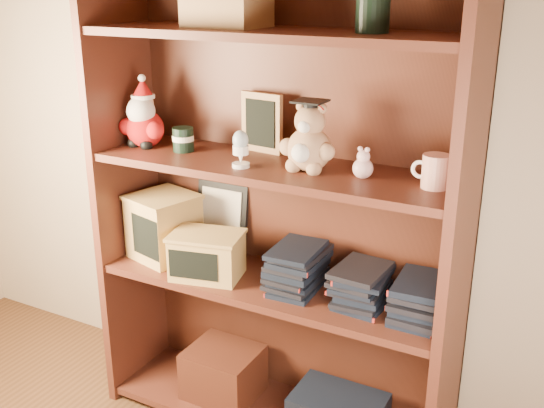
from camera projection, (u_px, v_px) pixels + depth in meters
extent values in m
cube|color=tan|center=(270.00, 56.00, 2.06)|extent=(3.00, 0.04, 2.50)
cube|color=#4C2115|center=(127.00, 183.00, 2.26)|extent=(0.03, 0.35, 1.60)
cube|color=#4C2115|center=(460.00, 245.00, 1.74)|extent=(0.03, 0.35, 1.60)
cube|color=#461F13|center=(295.00, 195.00, 2.13)|extent=(1.20, 0.02, 1.60)
cube|color=#4C2115|center=(272.00, 34.00, 1.82)|extent=(1.14, 0.33, 0.02)
cube|color=#461F13|center=(224.00, 372.00, 2.31)|extent=(0.25, 0.22, 0.18)
cube|color=#9E7547|center=(227.00, 6.00, 1.86)|extent=(0.22, 0.18, 0.12)
cylinder|color=black|center=(373.00, 11.00, 1.66)|extent=(0.09, 0.09, 0.11)
cube|color=#4C2115|center=(272.00, 285.00, 2.08)|extent=(1.14, 0.33, 0.02)
cube|color=#4C2115|center=(272.00, 168.00, 1.95)|extent=(1.14, 0.33, 0.02)
sphere|color=#A50F0F|center=(145.00, 129.00, 2.15)|extent=(0.13, 0.13, 0.13)
sphere|color=#A50F0F|center=(128.00, 127.00, 2.15)|extent=(0.06, 0.06, 0.06)
sphere|color=#A50F0F|center=(155.00, 130.00, 2.10)|extent=(0.06, 0.06, 0.06)
sphere|color=black|center=(134.00, 143.00, 2.15)|extent=(0.04, 0.04, 0.04)
sphere|color=black|center=(146.00, 145.00, 2.12)|extent=(0.04, 0.04, 0.04)
sphere|color=white|center=(141.00, 111.00, 2.11)|extent=(0.10, 0.10, 0.10)
sphere|color=#D8B293|center=(144.00, 104.00, 2.12)|extent=(0.07, 0.07, 0.07)
cone|color=#A50F0F|center=(142.00, 88.00, 2.10)|extent=(0.07, 0.07, 0.06)
sphere|color=white|center=(142.00, 78.00, 2.09)|extent=(0.03, 0.03, 0.03)
cylinder|color=white|center=(143.00, 96.00, 2.11)|extent=(0.08, 0.08, 0.01)
cylinder|color=black|center=(183.00, 139.00, 2.08)|extent=(0.07, 0.07, 0.08)
cylinder|color=beige|center=(183.00, 138.00, 2.08)|extent=(0.07, 0.07, 0.02)
cube|color=#9E7547|center=(262.00, 123.00, 2.06)|extent=(0.15, 0.04, 0.19)
cube|color=black|center=(260.00, 123.00, 2.05)|extent=(0.11, 0.02, 0.15)
cube|color=#9E7547|center=(267.00, 145.00, 2.11)|extent=(0.07, 0.07, 0.01)
cylinder|color=white|center=(241.00, 165.00, 1.91)|extent=(0.05, 0.05, 0.01)
cone|color=white|center=(241.00, 158.00, 1.90)|extent=(0.02, 0.02, 0.04)
cylinder|color=white|center=(241.00, 150.00, 1.90)|extent=(0.05, 0.05, 0.03)
ellipsoid|color=#A4BCC7|center=(240.00, 140.00, 1.89)|extent=(0.05, 0.05, 0.06)
sphere|color=tan|center=(309.00, 149.00, 1.87)|extent=(0.13, 0.13, 0.13)
sphere|color=white|center=(301.00, 153.00, 1.82)|extent=(0.06, 0.06, 0.06)
sphere|color=tan|center=(288.00, 147.00, 1.88)|extent=(0.05, 0.05, 0.05)
sphere|color=tan|center=(326.00, 152.00, 1.83)|extent=(0.05, 0.05, 0.05)
sphere|color=tan|center=(293.00, 166.00, 1.87)|extent=(0.05, 0.05, 0.05)
sphere|color=tan|center=(314.00, 169.00, 1.84)|extent=(0.05, 0.05, 0.05)
sphere|color=tan|center=(310.00, 121.00, 1.84)|extent=(0.09, 0.09, 0.09)
sphere|color=white|center=(304.00, 127.00, 1.81)|extent=(0.04, 0.04, 0.04)
sphere|color=tan|center=(301.00, 106.00, 1.85)|extent=(0.03, 0.03, 0.03)
sphere|color=tan|center=(322.00, 109.00, 1.82)|extent=(0.03, 0.03, 0.03)
cylinder|color=black|center=(310.00, 105.00, 1.83)|extent=(0.04, 0.04, 0.02)
cube|color=black|center=(310.00, 101.00, 1.82)|extent=(0.09, 0.09, 0.01)
cylinder|color=#A50F0F|center=(321.00, 107.00, 1.79)|extent=(0.00, 0.04, 0.03)
sphere|color=#D4A5A4|center=(363.00, 168.00, 1.81)|extent=(0.06, 0.06, 0.06)
sphere|color=#D4A5A4|center=(363.00, 156.00, 1.80)|extent=(0.04, 0.04, 0.04)
sphere|color=#D4A5A4|center=(360.00, 149.00, 1.79)|extent=(0.01, 0.01, 0.01)
sphere|color=#D4A5A4|center=(367.00, 150.00, 1.78)|extent=(0.01, 0.01, 0.01)
cylinder|color=silver|center=(436.00, 171.00, 1.71)|extent=(0.07, 0.07, 0.09)
torus|color=white|center=(420.00, 169.00, 1.73)|extent=(0.05, 0.01, 0.05)
cube|color=black|center=(222.00, 218.00, 2.28)|extent=(0.20, 0.05, 0.25)
cube|color=beige|center=(220.00, 219.00, 2.27)|extent=(0.16, 0.03, 0.21)
cube|color=tan|center=(164.00, 227.00, 2.24)|extent=(0.24, 0.24, 0.22)
cube|color=black|center=(146.00, 237.00, 2.15)|extent=(0.14, 0.04, 0.14)
cube|color=tan|center=(162.00, 197.00, 2.20)|extent=(0.26, 0.26, 0.01)
cube|color=tan|center=(207.00, 256.00, 2.10)|extent=(0.25, 0.20, 0.14)
cube|color=black|center=(193.00, 265.00, 2.03)|extent=(0.16, 0.04, 0.09)
cube|color=tan|center=(206.00, 235.00, 2.07)|extent=(0.26, 0.21, 0.01)
cube|color=black|center=(297.00, 286.00, 2.04)|extent=(0.14, 0.20, 0.02)
cube|color=black|center=(298.00, 281.00, 2.03)|extent=(0.14, 0.20, 0.02)
cube|color=black|center=(298.00, 277.00, 2.03)|extent=(0.14, 0.20, 0.02)
cube|color=black|center=(298.00, 272.00, 2.02)|extent=(0.14, 0.20, 0.02)
cube|color=black|center=(298.00, 267.00, 2.02)|extent=(0.14, 0.20, 0.02)
cube|color=black|center=(298.00, 263.00, 2.01)|extent=(0.14, 0.20, 0.02)
cube|color=black|center=(298.00, 258.00, 2.00)|extent=(0.14, 0.20, 0.02)
cube|color=black|center=(298.00, 254.00, 2.00)|extent=(0.14, 0.20, 0.02)
cube|color=black|center=(298.00, 249.00, 1.99)|extent=(0.14, 0.20, 0.02)
cube|color=black|center=(361.00, 301.00, 1.94)|extent=(0.14, 0.20, 0.02)
cube|color=black|center=(361.00, 296.00, 1.93)|extent=(0.14, 0.20, 0.02)
cube|color=black|center=(361.00, 291.00, 1.93)|extent=(0.14, 0.20, 0.02)
cube|color=black|center=(361.00, 287.00, 1.92)|extent=(0.14, 0.20, 0.02)
cube|color=black|center=(362.00, 282.00, 1.92)|extent=(0.14, 0.20, 0.02)
cube|color=black|center=(362.00, 277.00, 1.91)|extent=(0.14, 0.20, 0.02)
cube|color=black|center=(362.00, 272.00, 1.91)|extent=(0.14, 0.20, 0.02)
cube|color=black|center=(362.00, 267.00, 1.90)|extent=(0.14, 0.20, 0.02)
cube|color=black|center=(421.00, 315.00, 1.86)|extent=(0.14, 0.20, 0.02)
cube|color=black|center=(422.00, 310.00, 1.85)|extent=(0.14, 0.20, 0.02)
cube|color=black|center=(422.00, 305.00, 1.85)|extent=(0.14, 0.20, 0.02)
cube|color=black|center=(423.00, 301.00, 1.84)|extent=(0.14, 0.20, 0.02)
cube|color=black|center=(423.00, 296.00, 1.83)|extent=(0.14, 0.20, 0.02)
cube|color=black|center=(424.00, 291.00, 1.83)|extent=(0.14, 0.20, 0.02)
cube|color=black|center=(424.00, 286.00, 1.82)|extent=(0.14, 0.20, 0.02)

